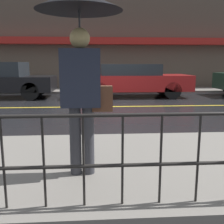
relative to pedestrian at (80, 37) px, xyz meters
The scene contains 9 objects.
ground_plane 5.95m from the pedestrian, 82.24° to the left, with size 80.00×80.00×0.00m, color black.
sidewalk_near 1.89m from the pedestrian, 26.80° to the left, with size 28.00×2.78×0.11m.
sidewalk_far 10.64m from the pedestrian, 85.80° to the left, with size 28.00×1.95×0.11m.
lane_marking 5.95m from the pedestrian, 82.24° to the left, with size 25.20×0.12×0.01m.
building_storefront 11.62m from the pedestrian, 86.20° to the left, with size 28.00×0.85×4.82m.
railing_foreground 1.51m from the pedestrian, 44.42° to the right, with size 12.00×0.04×0.89m.
pedestrian is the anchor object (origin of this frame).
car_black 9.11m from the pedestrian, 114.48° to the left, with size 4.30×1.89×1.49m.
car_red 8.50m from the pedestrian, 77.52° to the left, with size 4.77×1.89×1.41m.
Camera 1 is at (-0.62, -8.71, 1.45)m, focal length 42.00 mm.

